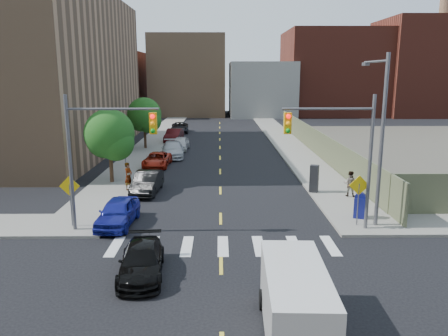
{
  "coord_description": "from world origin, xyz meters",
  "views": [
    {
      "loc": [
        -0.06,
        -15.35,
        8.0
      ],
      "look_at": [
        0.24,
        12.2,
        2.0
      ],
      "focal_mm": 35.0,
      "sensor_mm": 36.0,
      "label": 1
    }
  ],
  "objects_px": {
    "parked_car_blue": "(118,212)",
    "cargo_van": "(295,299)",
    "pedestrian_west": "(128,176)",
    "parked_car_maroon": "(174,136)",
    "black_sedan": "(142,261)",
    "parked_car_grey": "(180,127)",
    "payphone": "(314,179)",
    "mailbox": "(360,205)",
    "parked_car_silver": "(173,149)",
    "parked_car_black": "(147,182)",
    "pedestrian_east": "(350,184)",
    "parked_car_white": "(180,143)",
    "parked_car_red": "(157,160)"
  },
  "relations": [
    {
      "from": "parked_car_blue",
      "to": "parked_car_white",
      "type": "xyz_separation_m",
      "value": [
        1.3,
        23.5,
        -0.03
      ]
    },
    {
      "from": "parked_car_maroon",
      "to": "black_sedan",
      "type": "distance_m",
      "value": 34.98
    },
    {
      "from": "parked_car_maroon",
      "to": "pedestrian_east",
      "type": "height_order",
      "value": "pedestrian_east"
    },
    {
      "from": "parked_car_grey",
      "to": "parked_car_silver",
      "type": "bearing_deg",
      "value": -90.98
    },
    {
      "from": "parked_car_red",
      "to": "parked_car_grey",
      "type": "height_order",
      "value": "parked_car_grey"
    },
    {
      "from": "black_sedan",
      "to": "mailbox",
      "type": "xyz_separation_m",
      "value": [
        10.89,
        6.62,
        0.25
      ]
    },
    {
      "from": "parked_car_blue",
      "to": "black_sedan",
      "type": "height_order",
      "value": "parked_car_blue"
    },
    {
      "from": "pedestrian_east",
      "to": "parked_car_black",
      "type": "bearing_deg",
      "value": 16.19
    },
    {
      "from": "parked_car_blue",
      "to": "parked_car_black",
      "type": "xyz_separation_m",
      "value": [
        0.52,
        6.48,
        0.01
      ]
    },
    {
      "from": "parked_car_white",
      "to": "pedestrian_west",
      "type": "height_order",
      "value": "pedestrian_west"
    },
    {
      "from": "parked_car_white",
      "to": "pedestrian_east",
      "type": "height_order",
      "value": "pedestrian_east"
    },
    {
      "from": "parked_car_white",
      "to": "payphone",
      "type": "bearing_deg",
      "value": -56.41
    },
    {
      "from": "parked_car_black",
      "to": "parked_car_silver",
      "type": "bearing_deg",
      "value": 91.39
    },
    {
      "from": "parked_car_white",
      "to": "mailbox",
      "type": "relative_size",
      "value": 2.81
    },
    {
      "from": "pedestrian_west",
      "to": "cargo_van",
      "type": "bearing_deg",
      "value": -133.64
    },
    {
      "from": "parked_car_grey",
      "to": "payphone",
      "type": "bearing_deg",
      "value": -73.21
    },
    {
      "from": "parked_car_white",
      "to": "payphone",
      "type": "relative_size",
      "value": 2.22
    },
    {
      "from": "black_sedan",
      "to": "parked_car_red",
      "type": "bearing_deg",
      "value": 91.27
    },
    {
      "from": "parked_car_red",
      "to": "cargo_van",
      "type": "height_order",
      "value": "cargo_van"
    },
    {
      "from": "parked_car_blue",
      "to": "black_sedan",
      "type": "bearing_deg",
      "value": -66.01
    },
    {
      "from": "parked_car_white",
      "to": "parked_car_maroon",
      "type": "xyz_separation_m",
      "value": [
        -1.24,
        5.42,
        0.07
      ]
    },
    {
      "from": "parked_car_grey",
      "to": "parked_car_black",
      "type": "bearing_deg",
      "value": -92.86
    },
    {
      "from": "parked_car_white",
      "to": "black_sedan",
      "type": "relative_size",
      "value": 0.98
    },
    {
      "from": "parked_car_red",
      "to": "pedestrian_east",
      "type": "bearing_deg",
      "value": -33.13
    },
    {
      "from": "black_sedan",
      "to": "pedestrian_east",
      "type": "height_order",
      "value": "pedestrian_east"
    },
    {
      "from": "mailbox",
      "to": "pedestrian_west",
      "type": "bearing_deg",
      "value": 179.97
    },
    {
      "from": "parked_car_blue",
      "to": "parked_car_white",
      "type": "relative_size",
      "value": 1.04
    },
    {
      "from": "parked_car_maroon",
      "to": "pedestrian_east",
      "type": "xyz_separation_m",
      "value": [
        13.85,
        -23.93,
        0.21
      ]
    },
    {
      "from": "payphone",
      "to": "cargo_van",
      "type": "bearing_deg",
      "value": -81.56
    },
    {
      "from": "parked_car_silver",
      "to": "parked_car_maroon",
      "type": "height_order",
      "value": "parked_car_maroon"
    },
    {
      "from": "payphone",
      "to": "pedestrian_east",
      "type": "xyz_separation_m",
      "value": [
        2.11,
        -1.04,
        -0.09
      ]
    },
    {
      "from": "black_sedan",
      "to": "pedestrian_west",
      "type": "xyz_separation_m",
      "value": [
        -3.1,
        12.75,
        0.49
      ]
    },
    {
      "from": "parked_car_blue",
      "to": "cargo_van",
      "type": "xyz_separation_m",
      "value": [
        7.77,
        -10.03,
        0.43
      ]
    },
    {
      "from": "parked_car_white",
      "to": "cargo_van",
      "type": "height_order",
      "value": "cargo_van"
    },
    {
      "from": "parked_car_silver",
      "to": "pedestrian_east",
      "type": "distance_m",
      "value": 19.47
    },
    {
      "from": "cargo_van",
      "to": "pedestrian_east",
      "type": "height_order",
      "value": "cargo_van"
    },
    {
      "from": "parked_car_blue",
      "to": "mailbox",
      "type": "bearing_deg",
      "value": 5.73
    },
    {
      "from": "parked_car_red",
      "to": "parked_car_grey",
      "type": "distance_m",
      "value": 22.45
    },
    {
      "from": "parked_car_silver",
      "to": "parked_car_white",
      "type": "xyz_separation_m",
      "value": [
        0.41,
        4.03,
        -0.05
      ]
    },
    {
      "from": "parked_car_white",
      "to": "pedestrian_west",
      "type": "bearing_deg",
      "value": -94.58
    },
    {
      "from": "pedestrian_east",
      "to": "parked_car_silver",
      "type": "bearing_deg",
      "value": -25.48
    },
    {
      "from": "parked_car_black",
      "to": "parked_car_grey",
      "type": "xyz_separation_m",
      "value": [
        -0.52,
        30.93,
        -0.03
      ]
    },
    {
      "from": "parked_car_blue",
      "to": "parked_car_red",
      "type": "distance_m",
      "value": 14.97
    },
    {
      "from": "parked_car_blue",
      "to": "parked_car_silver",
      "type": "xyz_separation_m",
      "value": [
        0.89,
        19.47,
        0.02
      ]
    },
    {
      "from": "parked_car_black",
      "to": "pedestrian_west",
      "type": "bearing_deg",
      "value": 171.07
    },
    {
      "from": "cargo_van",
      "to": "payphone",
      "type": "bearing_deg",
      "value": 78.11
    },
    {
      "from": "parked_car_blue",
      "to": "parked_car_red",
      "type": "relative_size",
      "value": 0.95
    },
    {
      "from": "parked_car_silver",
      "to": "parked_car_maroon",
      "type": "relative_size",
      "value": 1.1
    },
    {
      "from": "parked_car_blue",
      "to": "payphone",
      "type": "bearing_deg",
      "value": 30.04
    },
    {
      "from": "parked_car_silver",
      "to": "payphone",
      "type": "height_order",
      "value": "payphone"
    }
  ]
}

